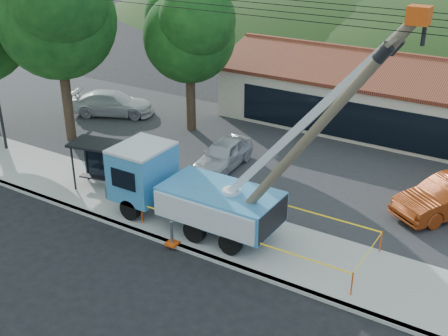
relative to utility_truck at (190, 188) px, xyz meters
name	(u,v)px	position (x,y,z in m)	size (l,w,h in m)	color
ground	(146,275)	(0.59, -3.76, -1.80)	(120.00, 120.00, 0.00)	black
curb	(179,246)	(0.59, -1.66, -1.73)	(60.00, 0.25, 0.15)	#ACAAA1
sidewalk	(205,226)	(0.59, 0.24, -1.73)	(60.00, 4.00, 0.15)	#ACAAA1
parking_lot	(288,161)	(0.59, 8.24, -1.75)	(60.00, 12.00, 0.10)	#28282B
strip_mall	(409,101)	(4.59, 16.22, 0.08)	(22.50, 8.53, 4.67)	#BBB094
tree_west_near	(56,8)	(-11.41, 4.24, 5.72)	(7.56, 6.72, 10.80)	#332316
tree_lot	(189,28)	(-6.41, 9.24, 4.41)	(6.30, 5.60, 8.94)	#332316
hill_west	(331,16)	(-14.41, 51.24, -1.80)	(78.40, 56.00, 28.00)	#1B3212
utility_truck	(190,188)	(0.00, 0.00, 0.00)	(12.25, 4.03, 9.71)	black
leaning_pole	(311,135)	(5.28, -0.23, 3.55)	(6.93, 1.97, 9.66)	brown
bus_shelter	(99,154)	(-5.63, 0.60, 0.04)	(2.68, 1.98, 2.33)	black
caution_tape	(256,222)	(2.88, 0.51, -0.96)	(9.34, 3.23, 0.93)	#DB450B
car_silver	(223,169)	(-1.87, 5.59, -1.80)	(1.72, 4.29, 1.46)	#B1B3B8
car_red	(445,216)	(9.04, 6.66, -1.80)	(1.77, 5.07, 1.67)	#92320E
car_white	(114,116)	(-12.26, 8.76, -1.80)	(2.14, 5.26, 1.53)	silver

